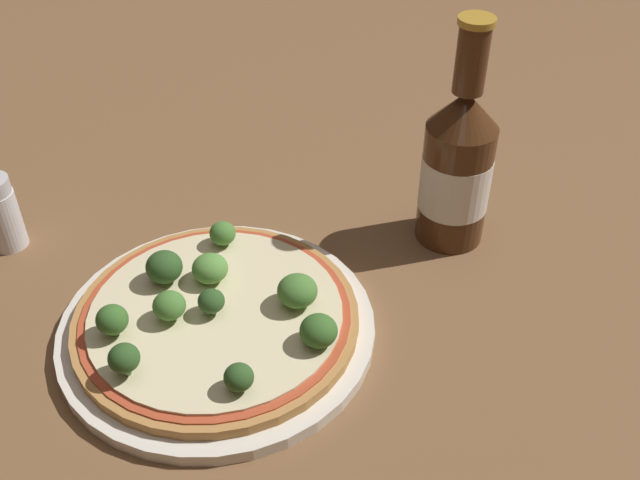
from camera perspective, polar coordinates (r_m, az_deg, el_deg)
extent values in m
plane|color=brown|center=(0.67, -7.01, -6.59)|extent=(3.00, 3.00, 0.00)
cylinder|color=silver|center=(0.66, -7.69, -6.76)|extent=(0.27, 0.27, 0.01)
cylinder|color=#B77F42|center=(0.65, -7.71, -6.14)|extent=(0.25, 0.25, 0.01)
cylinder|color=#B74728|center=(0.65, -7.76, -5.79)|extent=(0.23, 0.23, 0.00)
cylinder|color=beige|center=(0.65, -7.77, -5.71)|extent=(0.22, 0.22, 0.00)
cylinder|color=#6B8E51|center=(0.68, -11.66, -2.77)|extent=(0.01, 0.01, 0.01)
ellipsoid|color=#2D5123|center=(0.67, -11.79, -2.02)|extent=(0.03, 0.03, 0.03)
cylinder|color=#6B8E51|center=(0.59, -6.14, -10.96)|extent=(0.01, 0.01, 0.01)
ellipsoid|color=#2D5123|center=(0.58, -6.21, -10.35)|extent=(0.02, 0.02, 0.02)
cylinder|color=#6B8E51|center=(0.68, -8.30, -2.80)|extent=(0.01, 0.01, 0.01)
ellipsoid|color=#568E3D|center=(0.67, -8.38, -2.15)|extent=(0.03, 0.03, 0.02)
cylinder|color=#6B8E51|center=(0.61, -14.53, -9.45)|extent=(0.01, 0.01, 0.01)
ellipsoid|color=#2D5123|center=(0.60, -14.71, -8.69)|extent=(0.02, 0.02, 0.02)
cylinder|color=#6B8E51|center=(0.71, -7.37, -0.08)|extent=(0.01, 0.01, 0.01)
ellipsoid|color=#477A33|center=(0.71, -7.43, 0.51)|extent=(0.02, 0.02, 0.02)
cylinder|color=#6B8E51|center=(0.65, -11.30, -5.60)|extent=(0.01, 0.01, 0.01)
ellipsoid|color=#477A33|center=(0.64, -11.42, -4.91)|extent=(0.03, 0.03, 0.02)
cylinder|color=#6B8E51|center=(0.61, -0.11, -7.60)|extent=(0.01, 0.01, 0.01)
ellipsoid|color=#386628|center=(0.61, -0.11, -6.93)|extent=(0.03, 0.03, 0.03)
cylinder|color=#6B8E51|center=(0.64, -15.39, -6.60)|extent=(0.01, 0.01, 0.01)
ellipsoid|color=#386628|center=(0.64, -15.56, -5.86)|extent=(0.03, 0.03, 0.02)
cylinder|color=#6B8E51|center=(0.65, -1.72, -4.62)|extent=(0.01, 0.01, 0.01)
ellipsoid|color=#477A33|center=(0.64, -1.74, -3.89)|extent=(0.03, 0.03, 0.03)
cylinder|color=#6B8E51|center=(0.64, -8.03, -5.42)|extent=(0.01, 0.01, 0.01)
ellipsoid|color=#2D5123|center=(0.64, -8.11, -4.79)|extent=(0.02, 0.02, 0.02)
cylinder|color=#472814|center=(0.74, 10.22, 4.26)|extent=(0.07, 0.07, 0.13)
cylinder|color=silver|center=(0.74, 10.24, 4.42)|extent=(0.07, 0.07, 0.06)
cone|color=#472814|center=(0.70, 10.97, 9.72)|extent=(0.07, 0.07, 0.04)
cylinder|color=#472814|center=(0.67, 11.49, 13.37)|extent=(0.03, 0.03, 0.06)
cylinder|color=#B7892D|center=(0.66, 11.87, 16.04)|extent=(0.03, 0.03, 0.01)
cylinder|color=silver|center=(0.80, -23.01, 1.46)|extent=(0.04, 0.04, 0.06)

